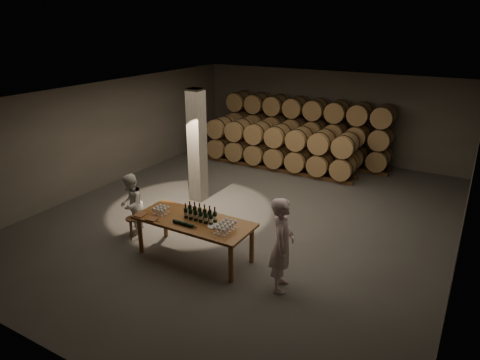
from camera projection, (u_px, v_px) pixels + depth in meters
The scene contains 15 objects.
room at pixel (197, 146), 11.93m from camera, with size 12.00×12.00×12.00m.
tasting_table at pixel (194, 224), 9.19m from camera, with size 2.60×1.10×0.90m.
barrel_stack_back at pixel (305, 128), 15.55m from camera, with size 6.26×0.95×2.31m.
barrel_stack_front at pixel (279, 146), 14.73m from camera, with size 5.48×0.95×1.57m.
bottle_cluster at pixel (200, 215), 9.11m from camera, with size 0.74×0.24×0.35m.
lying_bottles at pixel (184, 224), 8.90m from camera, with size 0.60×0.08×0.08m.
glass_cluster_left at pixel (161, 208), 9.43m from camera, with size 0.30×0.30×0.16m.
glass_cluster_right at pixel (225, 225), 8.66m from camera, with size 0.30×0.52×0.16m.
plate at pixel (214, 226), 8.86m from camera, with size 0.27×0.27×0.02m, color silver.
notebook_near at pixel (152, 219), 9.15m from camera, with size 0.22×0.18×0.03m, color brown.
notebook_corner at pixel (141, 215), 9.37m from camera, with size 0.21×0.26×0.02m, color brown.
pen at pixel (157, 221), 9.08m from camera, with size 0.01×0.01×0.13m, color black.
stool at pixel (133, 222), 10.09m from camera, with size 0.33×0.33×0.54m.
person_man at pixel (282, 245), 8.05m from camera, with size 0.69×0.45×1.90m, color white.
person_woman at pixel (131, 204), 10.27m from camera, with size 0.74×0.57×1.51m, color white.
Camera 1 is at (4.98, -9.15, 4.94)m, focal length 32.00 mm.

